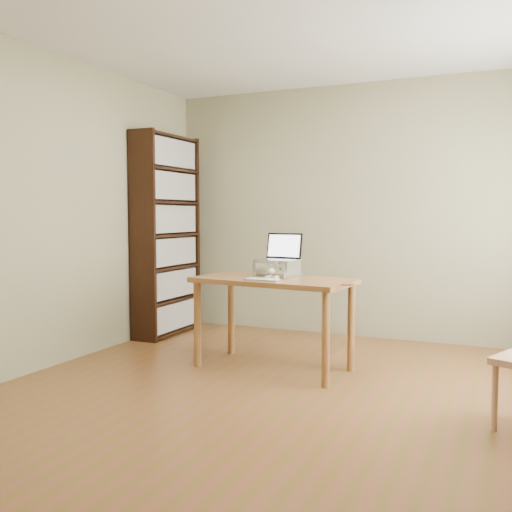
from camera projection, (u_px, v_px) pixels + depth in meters
The scene contains 8 objects.
room at pixel (277, 209), 3.82m from camera, with size 4.04×4.54×2.64m.
bookshelf at pixel (167, 235), 6.00m from camera, with size 0.30×0.90×2.10m.
desk at pixel (273, 291), 4.64m from camera, with size 1.34×0.78×0.75m.
laptop_stand at pixel (277, 267), 4.70m from camera, with size 0.32×0.25×0.13m.
laptop at pixel (280, 254), 4.75m from camera, with size 0.35×0.30×0.23m.
keyboard at pixel (263, 280), 4.43m from camera, with size 0.29×0.14×0.02m.
coaster at pixel (348, 285), 4.16m from camera, with size 0.10×0.10×0.01m, color #522C1C.
cat at pixel (281, 269), 4.72m from camera, with size 0.24×0.48×0.15m.
Camera 1 is at (1.45, -3.55, 1.27)m, focal length 40.00 mm.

